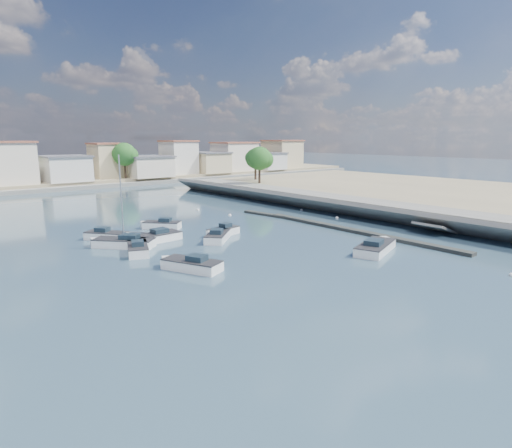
{
  "coord_description": "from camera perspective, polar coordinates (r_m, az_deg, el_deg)",
  "views": [
    {
      "loc": [
        -31.15,
        -18.56,
        10.29
      ],
      "look_at": [
        -2.84,
        15.31,
        1.4
      ],
      "focal_mm": 30.0,
      "sensor_mm": 36.0,
      "label": 1
    }
  ],
  "objects": [
    {
      "name": "ground",
      "position": [
        67.12,
        -11.75,
        2.33
      ],
      "size": [
        400.0,
        400.0,
        0.0
      ],
      "primitive_type": "plane",
      "color": "#294352",
      "rests_on": "ground"
    },
    {
      "name": "seawall_walkway",
      "position": [
        59.57,
        17.45,
        1.79
      ],
      "size": [
        5.0,
        90.0,
        1.8
      ],
      "primitive_type": "cube",
      "color": "slate",
      "rests_on": "ground"
    },
    {
      "name": "seawall_embankment",
      "position": [
        78.49,
        26.07,
        3.32
      ],
      "size": [
        49.65,
        90.0,
        2.9
      ],
      "color": "slate",
      "rests_on": "ground"
    },
    {
      "name": "breakwater",
      "position": [
        50.27,
        10.5,
        -0.42
      ],
      "size": [
        2.0,
        31.02,
        0.35
      ],
      "color": "black",
      "rests_on": "ground"
    },
    {
      "name": "far_shore_land",
      "position": [
        115.27,
        -24.19,
        5.62
      ],
      "size": [
        160.0,
        40.0,
        1.4
      ],
      "primitive_type": "cube",
      "color": "gray",
      "rests_on": "ground"
    },
    {
      "name": "far_shore_quay",
      "position": [
        95.34,
        -20.66,
        4.7
      ],
      "size": [
        160.0,
        2.5,
        0.8
      ],
      "primitive_type": "cube",
      "color": "slate",
      "rests_on": "ground"
    },
    {
      "name": "far_town",
      "position": [
        104.39,
        -16.35,
        7.99
      ],
      "size": [
        113.01,
        12.8,
        8.35
      ],
      "color": "beige",
      "rests_on": "far_shore_land"
    },
    {
      "name": "shore_trees",
      "position": [
        95.33,
        -15.55,
        8.53
      ],
      "size": [
        74.56,
        38.32,
        7.92
      ],
      "color": "#38281E",
      "rests_on": "ground"
    },
    {
      "name": "motorboat_a",
      "position": [
        34.56,
        -8.89,
        -5.42
      ],
      "size": [
        3.7,
        5.3,
        1.48
      ],
      "color": "white",
      "rests_on": "ground"
    },
    {
      "name": "motorboat_b",
      "position": [
        44.11,
        -5.04,
        -1.64
      ],
      "size": [
        4.6,
        4.42,
        1.48
      ],
      "color": "white",
      "rests_on": "ground"
    },
    {
      "name": "motorboat_c",
      "position": [
        44.26,
        -13.59,
        -1.88
      ],
      "size": [
        5.92,
        2.41,
        1.48
      ],
      "color": "white",
      "rests_on": "ground"
    },
    {
      "name": "motorboat_d",
      "position": [
        46.01,
        -4.57,
        -1.09
      ],
      "size": [
        4.3,
        2.3,
        1.48
      ],
      "color": "white",
      "rests_on": "ground"
    },
    {
      "name": "motorboat_e",
      "position": [
        40.54,
        -15.5,
        -3.19
      ],
      "size": [
        3.2,
        4.78,
        1.48
      ],
      "color": "white",
      "rests_on": "ground"
    },
    {
      "name": "motorboat_f",
      "position": [
        50.68,
        -12.68,
        -0.17
      ],
      "size": [
        4.08,
        4.27,
        1.48
      ],
      "color": "white",
      "rests_on": "ground"
    },
    {
      "name": "motorboat_g",
      "position": [
        46.56,
        -19.07,
        -1.54
      ],
      "size": [
        3.93,
        4.42,
        1.48
      ],
      "color": "white",
      "rests_on": "ground"
    },
    {
      "name": "motorboat_h",
      "position": [
        41.12,
        15.75,
        -3.0
      ],
      "size": [
        6.55,
        4.05,
        1.48
      ],
      "color": "white",
      "rests_on": "ground"
    },
    {
      "name": "sailboat",
      "position": [
        43.06,
        -17.51,
        -2.41
      ],
      "size": [
        5.32,
        5.57,
        9.0
      ],
      "color": "white",
      "rests_on": "ground"
    },
    {
      "name": "mooring_buoys",
      "position": [
        52.57,
        7.15,
        0.06
      ],
      "size": [
        11.89,
        41.23,
        0.4
      ],
      "color": "white",
      "rests_on": "ground"
    }
  ]
}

